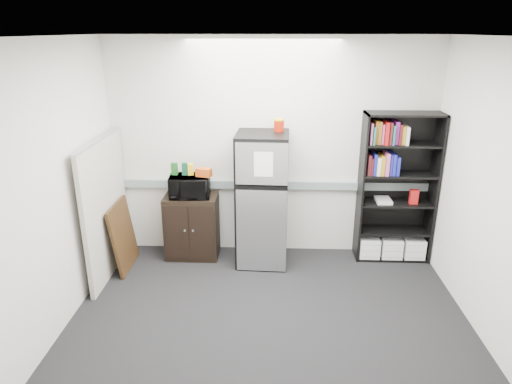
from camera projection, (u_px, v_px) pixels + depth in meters
floor at (269, 329)px, 4.44m from camera, size 4.00×4.00×0.00m
wall_back at (272, 150)px, 5.63m from camera, size 4.00×0.02×2.70m
wall_right at (503, 203)px, 3.91m from camera, size 0.02×3.50×2.70m
wall_left at (46, 196)px, 4.06m from camera, size 0.02×3.50×2.70m
ceiling at (272, 36)px, 3.53m from camera, size 4.00×3.50×0.02m
electrical_raceway at (271, 185)px, 5.75m from camera, size 3.92×0.05×0.10m
wall_note at (243, 134)px, 5.57m from camera, size 0.14×0.00×0.10m
bookshelf at (396, 189)px, 5.55m from camera, size 0.90×0.34×1.85m
cubicle_partition at (106, 208)px, 5.25m from camera, size 0.06×1.30×1.62m
cabinet at (192, 226)px, 5.75m from camera, size 0.65×0.44×0.82m
microwave at (190, 186)px, 5.55m from camera, size 0.51×0.36×0.27m
snack_box_a at (174, 169)px, 5.52m from camera, size 0.08×0.06×0.15m
snack_box_b at (185, 169)px, 5.52m from camera, size 0.08×0.06×0.15m
snack_box_c at (191, 169)px, 5.52m from camera, size 0.08×0.07×0.14m
snack_bag at (204, 172)px, 5.47m from camera, size 0.20×0.15×0.10m
refrigerator at (262, 200)px, 5.51m from camera, size 0.63×0.66×1.62m
coffee_can at (279, 124)px, 5.32m from camera, size 0.12×0.12×0.17m
framed_poster at (123, 236)px, 5.47m from camera, size 0.15×0.64×0.82m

